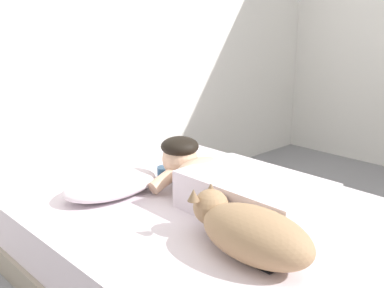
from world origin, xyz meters
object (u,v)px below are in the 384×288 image
(bed, at_px, (222,248))
(cell_phone, at_px, (260,263))
(pillow, at_px, (111,184))
(person_lying, at_px, (231,185))
(coffee_cup, at_px, (165,173))
(dog, at_px, (249,231))

(bed, xyz_separation_m, cell_phone, (-0.23, -0.39, 0.18))
(pillow, relative_size, cell_phone, 3.71)
(person_lying, bearing_deg, bed, -156.21)
(bed, bearing_deg, coffee_cup, 79.34)
(bed, xyz_separation_m, dog, (-0.21, -0.33, 0.28))
(dog, relative_size, cell_phone, 4.11)
(bed, relative_size, coffee_cup, 16.75)
(bed, distance_m, cell_phone, 0.49)
(coffee_cup, relative_size, cell_phone, 0.89)
(cell_phone, bearing_deg, dog, 77.14)
(pillow, xyz_separation_m, person_lying, (0.34, -0.51, 0.05))
(cell_phone, bearing_deg, person_lying, 53.33)
(pillow, distance_m, dog, 0.88)
(bed, distance_m, person_lying, 0.30)
(person_lying, height_order, dog, person_lying)
(bed, distance_m, coffee_cup, 0.58)
(bed, height_order, cell_phone, cell_phone)
(dog, bearing_deg, cell_phone, -102.86)
(bed, height_order, pillow, pillow)
(person_lying, relative_size, coffee_cup, 7.36)
(person_lying, height_order, cell_phone, person_lying)
(coffee_cup, bearing_deg, dog, -110.05)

